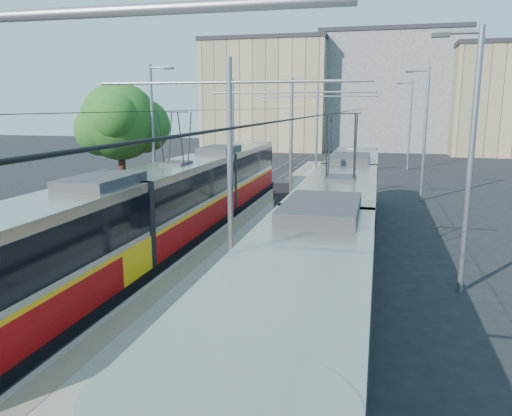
# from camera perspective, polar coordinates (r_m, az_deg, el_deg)

# --- Properties ---
(ground) EXTENTS (160.00, 160.00, 0.00)m
(ground) POSITION_cam_1_polar(r_m,az_deg,el_deg) (10.91, -15.75, -20.61)
(ground) COLOR black
(ground) RESTS_ON ground
(platform) EXTENTS (4.00, 50.00, 0.30)m
(platform) POSITION_cam_1_polar(r_m,az_deg,el_deg) (26.01, 2.80, -0.87)
(platform) COLOR gray
(platform) RESTS_ON ground
(tactile_strip_left) EXTENTS (0.70, 50.00, 0.01)m
(tactile_strip_left) POSITION_cam_1_polar(r_m,az_deg,el_deg) (26.29, -0.30, -0.38)
(tactile_strip_left) COLOR gray
(tactile_strip_left) RESTS_ON platform
(tactile_strip_right) EXTENTS (0.70, 50.00, 0.01)m
(tactile_strip_right) POSITION_cam_1_polar(r_m,az_deg,el_deg) (25.75, 5.97, -0.69)
(tactile_strip_right) COLOR gray
(tactile_strip_right) RESTS_ON platform
(rails) EXTENTS (8.71, 70.00, 0.03)m
(rails) POSITION_cam_1_polar(r_m,az_deg,el_deg) (26.04, 2.79, -1.16)
(rails) COLOR gray
(rails) RESTS_ON ground
(tram_left) EXTENTS (2.43, 30.12, 5.50)m
(tram_left) POSITION_cam_1_polar(r_m,az_deg,el_deg) (21.98, -8.97, 0.84)
(tram_left) COLOR black
(tram_left) RESTS_ON ground
(tram_right) EXTENTS (2.43, 28.74, 5.50)m
(tram_right) POSITION_cam_1_polar(r_m,az_deg,el_deg) (17.42, 9.46, -1.46)
(tram_right) COLOR black
(tram_right) RESTS_ON ground
(catenary) EXTENTS (9.20, 70.00, 7.00)m
(catenary) POSITION_cam_1_polar(r_m,az_deg,el_deg) (22.65, 1.52, 8.48)
(catenary) COLOR gray
(catenary) RESTS_ON platform
(street_lamps) EXTENTS (15.18, 38.22, 8.00)m
(street_lamps) POSITION_cam_1_polar(r_m,az_deg,el_deg) (29.39, 4.38, 8.48)
(street_lamps) COLOR gray
(street_lamps) RESTS_ON ground
(shelter) EXTENTS (0.89, 1.18, 2.32)m
(shelter) POSITION_cam_1_polar(r_m,az_deg,el_deg) (21.32, 2.90, 0.12)
(shelter) COLOR black
(shelter) RESTS_ON platform
(tree) EXTENTS (4.88, 4.51, 7.09)m
(tree) POSITION_cam_1_polar(r_m,az_deg,el_deg) (30.07, -14.63, 9.38)
(tree) COLOR #382314
(tree) RESTS_ON ground
(building_left) EXTENTS (16.32, 12.24, 14.38)m
(building_left) POSITION_cam_1_polar(r_m,az_deg,el_deg) (69.56, 1.50, 12.74)
(building_left) COLOR tan
(building_left) RESTS_ON ground
(building_centre) EXTENTS (18.36, 14.28, 15.31)m
(building_centre) POSITION_cam_1_polar(r_m,az_deg,el_deg) (71.99, 15.08, 12.69)
(building_centre) COLOR gray
(building_centre) RESTS_ON ground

